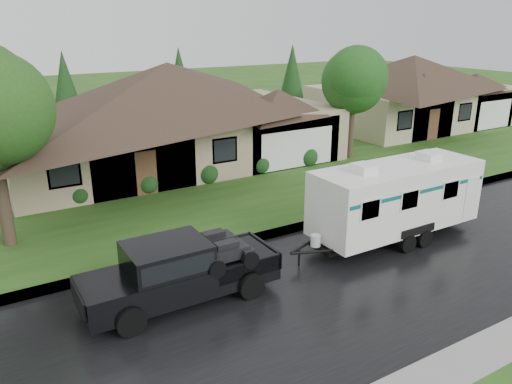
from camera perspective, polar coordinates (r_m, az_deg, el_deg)
ground at (r=17.13m, az=1.94°, el=-8.57°), size 140.00×140.00×0.00m
road at (r=15.69m, az=5.97°, el=-11.42°), size 140.00×8.00×0.01m
curb at (r=18.83m, az=-1.79°, el=-5.65°), size 140.00×0.50×0.15m
lawn at (r=29.98m, az=-13.79°, el=3.27°), size 140.00×26.00×0.15m
house_main at (r=28.91m, az=-9.24°, el=10.15°), size 19.44×10.80×6.90m
house_neighbor at (r=41.07m, az=17.82°, el=11.69°), size 15.12×9.72×6.45m
tree_right_green at (r=29.85m, az=11.06°, el=12.26°), size 3.87×3.87×6.40m
shrub_row at (r=25.37m, az=-5.64°, el=2.25°), size 13.60×1.00×1.00m
pickup_truck at (r=14.92m, az=-9.03°, el=-8.76°), size 5.80×2.20×1.93m
travel_trailer at (r=19.34m, az=15.72°, el=-0.50°), size 7.15×2.51×3.21m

